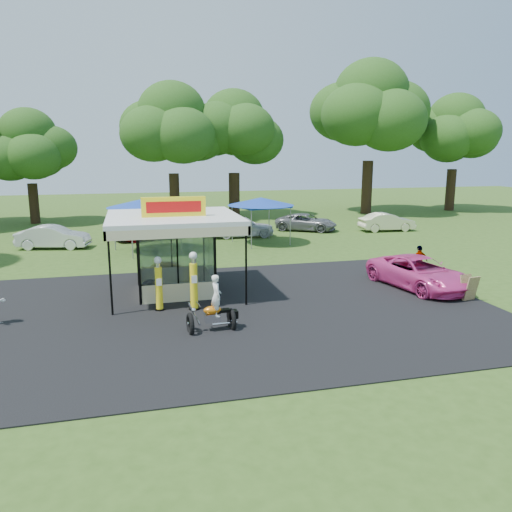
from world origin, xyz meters
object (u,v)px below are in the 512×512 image
at_px(kiosk_car, 171,270).
at_px(spectator_east_b, 419,262).
at_px(gas_station_kiosk, 174,252).
at_px(bg_car_a, 53,237).
at_px(bg_car_c, 242,226).
at_px(bg_car_b, 149,229).
at_px(a_frame_sign, 469,288).
at_px(gas_pump_right, 194,282).
at_px(tent_east, 261,202).
at_px(bg_car_e, 387,222).
at_px(tent_west, 146,203).
at_px(motorcycle, 215,309).
at_px(pink_sedan, 419,273).
at_px(bg_car_d, 306,222).
at_px(gas_pump_left, 159,285).

height_order(kiosk_car, spectator_east_b, spectator_east_b).
distance_m(gas_station_kiosk, bg_car_a, 13.74).
distance_m(gas_station_kiosk, bg_car_c, 14.58).
distance_m(gas_station_kiosk, bg_car_b, 14.00).
height_order(gas_station_kiosk, a_frame_sign, gas_station_kiosk).
bearing_deg(gas_pump_right, tent_east, 65.14).
relative_size(a_frame_sign, spectator_east_b, 0.67).
bearing_deg(bg_car_b, bg_car_e, -112.10).
distance_m(bg_car_b, tent_west, 4.90).
xyz_separation_m(gas_pump_right, motorcycle, (0.39, -2.44, -0.31)).
relative_size(gas_station_kiosk, pink_sedan, 1.06).
xyz_separation_m(pink_sedan, bg_car_e, (6.72, 15.19, -0.01)).
height_order(motorcycle, bg_car_a, motorcycle).
bearing_deg(gas_station_kiosk, bg_car_c, 66.04).
height_order(gas_pump_right, bg_car_b, gas_pump_right).
relative_size(bg_car_d, tent_west, 1.00).
bearing_deg(tent_east, gas_pump_left, -119.81).
bearing_deg(motorcycle, kiosk_car, 92.43).
relative_size(gas_station_kiosk, spectator_east_b, 3.43).
bearing_deg(pink_sedan, bg_car_e, 55.94).
distance_m(bg_car_c, tent_west, 7.96).
distance_m(gas_station_kiosk, bg_car_e, 21.84).
xyz_separation_m(gas_station_kiosk, tent_west, (-0.79, 9.60, 1.16)).
distance_m(bg_car_a, bg_car_e, 23.83).
relative_size(motorcycle, bg_car_c, 0.45).
bearing_deg(tent_east, gas_pump_right, -114.86).
relative_size(pink_sedan, bg_car_e, 1.21).
bearing_deg(kiosk_car, motorcycle, -173.10).
distance_m(gas_pump_left, spectator_east_b, 12.66).
bearing_deg(motorcycle, tent_west, 92.04).
relative_size(bg_car_c, tent_east, 1.04).
distance_m(bg_car_a, tent_east, 13.32).
bearing_deg(tent_east, pink_sedan, -72.09).
height_order(bg_car_d, tent_east, tent_east).
height_order(gas_pump_right, tent_east, tent_east).
height_order(kiosk_car, tent_east, tent_east).
bearing_deg(gas_station_kiosk, gas_pump_right, -79.45).
xyz_separation_m(gas_pump_right, kiosk_car, (-0.49, 4.81, -0.62)).
bearing_deg(tent_west, gas_station_kiosk, -85.28).
bearing_deg(a_frame_sign, motorcycle, 175.39).
height_order(gas_pump_left, motorcycle, gas_pump_left).
relative_size(gas_station_kiosk, bg_car_e, 1.28).
bearing_deg(tent_east, gas_station_kiosk, -121.99).
bearing_deg(pink_sedan, gas_pump_right, 173.84).
height_order(gas_pump_left, bg_car_d, gas_pump_left).
xyz_separation_m(gas_pump_left, gas_pump_right, (1.30, -0.24, 0.08)).
distance_m(gas_pump_right, tent_west, 12.41).
relative_size(a_frame_sign, bg_car_b, 0.22).
bearing_deg(a_frame_sign, bg_car_c, 98.29).
bearing_deg(gas_pump_left, pink_sedan, 2.36).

